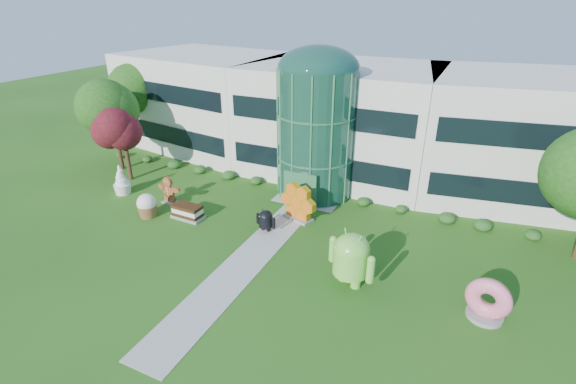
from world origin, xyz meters
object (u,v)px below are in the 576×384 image
at_px(android_green, 351,256).
at_px(android_black, 266,219).
at_px(donut, 489,298).
at_px(gingerbread, 169,190).

height_order(android_green, android_black, android_green).
height_order(android_black, donut, donut).
bearing_deg(donut, android_green, -166.19).
height_order(android_green, donut, android_green).
relative_size(android_green, donut, 1.57).
relative_size(android_black, donut, 0.77).
bearing_deg(gingerbread, android_green, -9.27).
height_order(android_black, gingerbread, gingerbread).
xyz_separation_m(android_green, gingerbread, (-15.66, 3.70, -0.73)).
bearing_deg(android_black, android_green, -17.93).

